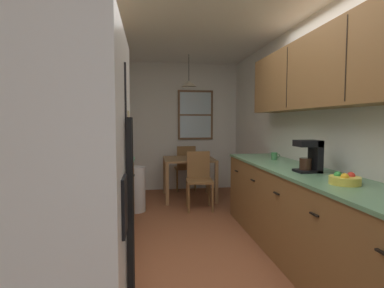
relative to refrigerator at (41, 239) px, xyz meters
The scene contains 23 objects.
ground_plane 2.56m from the refrigerator, 66.82° to the left, with size 12.00×12.00×0.00m, color brown.
wall_left 2.28m from the refrigerator, 100.32° to the left, with size 0.10×9.00×2.55m, color silver.
wall_right 3.21m from the refrigerator, 43.92° to the left, with size 0.10×9.00×2.55m, color silver.
wall_back 4.97m from the refrigerator, 78.98° to the left, with size 4.40×0.10×2.55m, color silver.
ceiling_slab 2.95m from the refrigerator, 66.82° to the left, with size 4.40×9.00×0.08m, color white.
refrigerator is the anchor object (origin of this frame).
stove_range 0.82m from the refrigerator, 93.81° to the left, with size 0.66×0.64×1.10m.
microwave_over_range 1.07m from the refrigerator, 102.79° to the left, with size 0.39×0.62×0.35m.
counter_left 1.99m from the refrigerator, 91.56° to the left, with size 0.64×1.83×0.90m.
upper_cabinets_left 2.13m from the refrigerator, 95.82° to the left, with size 0.33×1.91×0.68m.
counter_right 2.41m from the refrigerator, 34.93° to the left, with size 0.64×3.32×0.90m.
upper_cabinets_right 2.65m from the refrigerator, 32.11° to the left, with size 0.33×3.00×0.70m.
dining_table 4.19m from the refrigerator, 73.95° to the left, with size 0.88×0.86×0.73m.
dining_chair_near 3.62m from the refrigerator, 69.95° to the left, with size 0.42×0.42×0.90m.
dining_chair_far 4.82m from the refrigerator, 75.90° to the left, with size 0.42×0.42×0.90m.
pendant_light 4.34m from the refrigerator, 73.95° to the left, with size 0.26×0.26×0.56m.
back_window 5.03m from the refrigerator, 73.77° to the left, with size 0.71×0.05×0.99m.
trash_bin 3.40m from the refrigerator, 85.78° to the left, with size 0.29×0.29×0.69m, color silver.
storage_canister 1.34m from the refrigerator, 92.26° to the left, with size 0.12×0.12×0.17m.
dish_towel 1.00m from the refrigerator, 70.51° to the left, with size 0.02×0.16×0.24m, color beige.
coffee_maker 2.37m from the refrigerator, 34.27° to the left, with size 0.22×0.18×0.30m.
mug_by_coffeemaker 3.04m from the refrigerator, 48.65° to the left, with size 0.11×0.08×0.09m.
fruit_bowl 2.06m from the refrigerator, 21.84° to the left, with size 0.23×0.23×0.09m.
Camera 1 is at (-0.50, -2.53, 1.37)m, focal length 28.42 mm.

